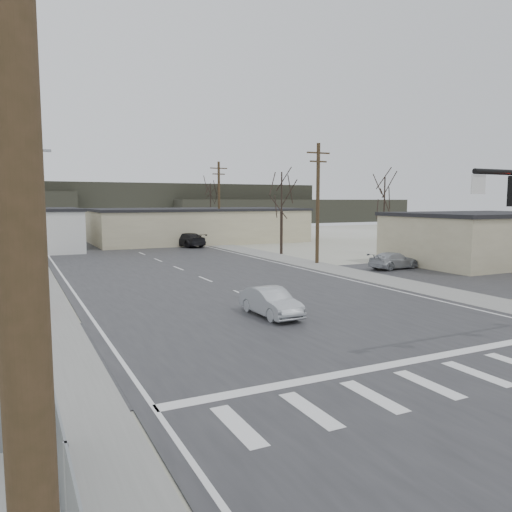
{
  "coord_description": "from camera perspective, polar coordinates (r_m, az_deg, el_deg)",
  "views": [
    {
      "loc": [
        -11.54,
        -17.22,
        5.3
      ],
      "look_at": [
        -0.88,
        4.49,
        2.6
      ],
      "focal_mm": 35.0,
      "sensor_mm": 36.0,
      "label": 1
    }
  ],
  "objects": [
    {
      "name": "tree_lot",
      "position": [
        51.6,
        14.47,
        6.48
      ],
      "size": [
        3.52,
        3.52,
        7.84
      ],
      "color": "#2F241D",
      "rests_on": "ground"
    },
    {
      "name": "hill_center",
      "position": [
        116.29,
        -13.04,
        5.81
      ],
      "size": [
        80.0,
        18.0,
        9.0
      ],
      "primitive_type": "cube",
      "color": "#333026",
      "rests_on": "ground"
    },
    {
      "name": "car_parked_silver",
      "position": [
        40.02,
        15.45,
        -0.51
      ],
      "size": [
        4.58,
        2.35,
        1.27
      ],
      "primitive_type": "imported",
      "rotation": [
        0.0,
        0.0,
        1.7
      ],
      "color": "#9B9FA5",
      "rests_on": "parking_lot"
    },
    {
      "name": "sidewalk_right",
      "position": [
        43.62,
        4.55,
        -0.59
      ],
      "size": [
        3.0,
        90.0,
        0.06
      ],
      "primitive_type": "cube",
      "color": "gray",
      "rests_on": "ground"
    },
    {
      "name": "tree_right_mid",
      "position": [
        49.46,
        2.95,
        7.09
      ],
      "size": [
        3.74,
        3.74,
        8.33
      ],
      "color": "#2F241D",
      "rests_on": "ground"
    },
    {
      "name": "upole_left_d",
      "position": [
        69.22,
        -26.27,
        5.65
      ],
      "size": [
        2.2,
        0.3,
        10.0
      ],
      "color": "#453220",
      "rests_on": "ground"
    },
    {
      "name": "building_right_far",
      "position": [
        64.97,
        -6.78,
        3.55
      ],
      "size": [
        26.3,
        14.3,
        4.3
      ],
      "color": "#C4BA96",
      "rests_on": "ground"
    },
    {
      "name": "upole_right_b",
      "position": [
        61.68,
        -4.25,
        6.28
      ],
      "size": [
        2.2,
        0.3,
        10.0
      ],
      "color": "#453220",
      "rests_on": "ground"
    },
    {
      "name": "car_far_b",
      "position": [
        65.7,
        -21.19,
        1.91
      ],
      "size": [
        2.63,
        4.03,
        1.28
      ],
      "primitive_type": "imported",
      "rotation": [
        0.0,
        0.0,
        -0.33
      ],
      "color": "black",
      "rests_on": "main_road"
    },
    {
      "name": "tree_right_far",
      "position": [
        74.13,
        -5.22,
        6.56
      ],
      "size": [
        3.52,
        3.52,
        7.84
      ],
      "color": "#2F241D",
      "rests_on": "ground"
    },
    {
      "name": "upole_right_a",
      "position": [
        42.08,
        7.07,
        6.22
      ],
      "size": [
        2.2,
        0.3,
        10.0
      ],
      "color": "#453220",
      "rests_on": "ground"
    },
    {
      "name": "parking_lot",
      "position": [
        39.52,
        27.23,
        -2.02
      ],
      "size": [
        18.0,
        20.0,
        0.03
      ],
      "primitive_type": "cube",
      "color": "#2A2A2D",
      "rests_on": "ground"
    },
    {
      "name": "upole_left_b",
      "position": [
        29.22,
        -26.22,
        5.57
      ],
      "size": [
        2.2,
        0.3,
        10.0
      ],
      "color": "#453220",
      "rests_on": "ground"
    },
    {
      "name": "streetlight_main",
      "position": [
        39.22,
        -25.21,
        5.46
      ],
      "size": [
        2.4,
        0.25,
        9.0
      ],
      "color": "gray",
      "rests_on": "ground"
    },
    {
      "name": "sidewalk_left",
      "position": [
        37.6,
        -24.48,
        -2.26
      ],
      "size": [
        3.0,
        90.0,
        0.06
      ],
      "primitive_type": "cube",
      "color": "gray",
      "rests_on": "ground"
    },
    {
      "name": "car_far_a",
      "position": [
        57.42,
        -7.91,
        1.85
      ],
      "size": [
        3.49,
        5.8,
        1.57
      ],
      "primitive_type": "imported",
      "rotation": [
        0.0,
        0.0,
        3.39
      ],
      "color": "black",
      "rests_on": "main_road"
    },
    {
      "name": "ground",
      "position": [
        21.39,
        7.5,
        -8.03
      ],
      "size": [
        140.0,
        140.0,
        0.0
      ],
      "primitive_type": "plane",
      "color": "silver",
      "rests_on": "ground"
    },
    {
      "name": "main_road",
      "position": [
        34.63,
        -6.39,
        -2.44
      ],
      "size": [
        18.0,
        110.0,
        0.05
      ],
      "primitive_type": "cube",
      "color": "#2A2A2D",
      "rests_on": "ground"
    },
    {
      "name": "sedan_crossing",
      "position": [
        22.86,
        1.7,
        -5.27
      ],
      "size": [
        1.47,
        3.95,
        1.29
      ],
      "primitive_type": "imported",
      "rotation": [
        0.0,
        0.0,
        0.03
      ],
      "color": "#969A9F",
      "rests_on": "main_road"
    },
    {
      "name": "upole_left_c",
      "position": [
        49.22,
        -26.25,
        5.63
      ],
      "size": [
        2.2,
        0.3,
        10.0
      ],
      "color": "#453220",
      "rests_on": "ground"
    },
    {
      "name": "hill_right",
      "position": [
        123.65,
        3.71,
        5.17
      ],
      "size": [
        60.0,
        18.0,
        5.5
      ],
      "primitive_type": "cube",
      "color": "#333026",
      "rests_on": "ground"
    },
    {
      "name": "fire_hydrant",
      "position": [
        25.71,
        -22.78,
        -5.0
      ],
      "size": [
        0.24,
        0.24,
        0.87
      ],
      "color": "#A50C0C",
      "rests_on": "ground"
    },
    {
      "name": "cross_road",
      "position": [
        21.39,
        7.5,
        -7.98
      ],
      "size": [
        90.0,
        10.0,
        0.04
      ],
      "primitive_type": "cube",
      "color": "#2A2A2D",
      "rests_on": "ground"
    },
    {
      "name": "upole_left_a",
      "position": [
        3.22,
        -25.55,
        4.4
      ],
      "size": [
        2.2,
        0.3,
        10.0
      ],
      "color": "#453220",
      "rests_on": "ground"
    },
    {
      "name": "building_lot",
      "position": [
        46.11,
        24.37,
        1.89
      ],
      "size": [
        14.3,
        10.3,
        4.3
      ],
      "color": "#C4BA96",
      "rests_on": "ground"
    }
  ]
}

